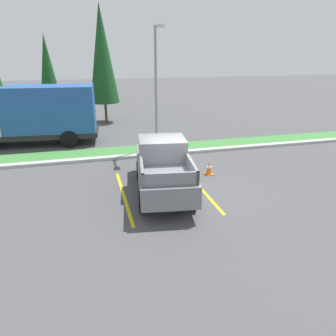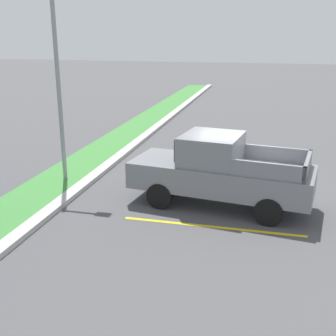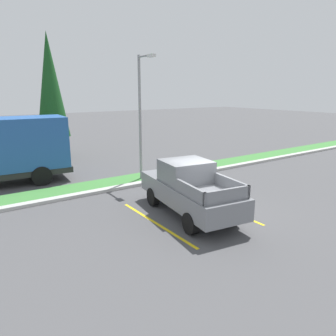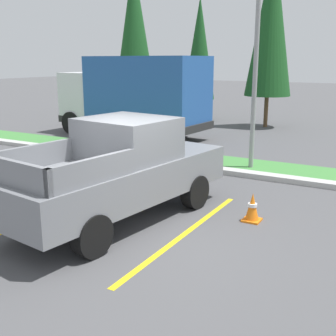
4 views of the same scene
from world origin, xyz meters
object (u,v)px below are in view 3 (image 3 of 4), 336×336
pickup_truck_main (189,188)px  traffic_cone (214,189)px  cargo_truck_distant (0,149)px  cypress_tree_center (50,85)px  street_light (141,109)px

pickup_truck_main → traffic_cone: size_ratio=9.06×
cargo_truck_distant → pickup_truck_main: bearing=-58.1°
cargo_truck_distant → cypress_tree_center: 7.57m
street_light → cargo_truck_distant: bearing=152.6°
street_light → cypress_tree_center: size_ratio=0.75×
cargo_truck_distant → cypress_tree_center: bearing=52.6°
street_light → cypress_tree_center: bearing=103.8°
cargo_truck_distant → street_light: (6.31, -3.27, 1.93)m
pickup_truck_main → traffic_cone: pickup_truck_main is taller
cargo_truck_distant → street_light: size_ratio=1.08×
cargo_truck_distant → street_light: 7.36m
cargo_truck_distant → cypress_tree_center: size_ratio=0.81×
pickup_truck_main → street_light: bearing=79.3°
cargo_truck_distant → traffic_cone: size_ratio=11.60×
traffic_cone → cypress_tree_center: bearing=105.7°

